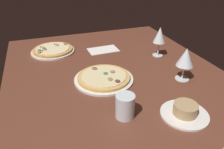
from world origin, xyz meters
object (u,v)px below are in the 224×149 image
wine_glass_near (186,58)px  water_glass (125,108)px  pizza_main (104,78)px  paper_menu (103,50)px  pizza_side (53,50)px  ramekin_on_saucer (185,111)px  wine_glass_far (160,36)px

wine_glass_near → water_glass: (16.65, -37.31, -7.27)cm
pizza_main → wine_glass_near: 39.92cm
water_glass → paper_menu: (-64.39, 11.22, -3.89)cm
pizza_side → ramekin_on_saucer: bearing=27.6°
wine_glass_near → paper_menu: size_ratio=0.87×
ramekin_on_saucer → pizza_side: bearing=-152.4°
pizza_main → paper_menu: (-36.06, 10.72, -1.05)cm
ramekin_on_saucer → wine_glass_near: wine_glass_near is taller
wine_glass_near → water_glass: bearing=-66.0°
pizza_main → paper_menu: 37.63cm
pizza_side → water_glass: bearing=15.1°
ramekin_on_saucer → pizza_main: bearing=-148.9°
wine_glass_far → pizza_main: bearing=-66.4°
pizza_main → paper_menu: size_ratio=1.54×
pizza_main → pizza_side: size_ratio=1.09×
wine_glass_far → water_glass: (45.61, -40.03, -8.32)cm
ramekin_on_saucer → wine_glass_far: size_ratio=1.04×
pizza_main → water_glass: (28.33, -0.50, 2.85)cm
pizza_side → paper_menu: (7.52, 30.69, -1.07)cm
wine_glass_far → paper_menu: wine_glass_far is taller
pizza_main → water_glass: 28.48cm
paper_menu → wine_glass_far: bearing=54.9°
pizza_main → wine_glass_near: (11.68, 36.80, 10.12)cm
ramekin_on_saucer → paper_menu: bearing=-171.5°
water_glass → paper_menu: bearing=170.1°
wine_glass_far → wine_glass_near: (28.96, -2.72, -1.06)cm
ramekin_on_saucer → paper_menu: (-71.43, -10.62, -1.71)cm
ramekin_on_saucer → wine_glass_far: bearing=160.9°
pizza_side → pizza_main: bearing=24.6°
wine_glass_near → water_glass: wine_glass_near is taller
pizza_side → ramekin_on_saucer: size_ratio=1.45×
water_glass → pizza_side: bearing=-164.9°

